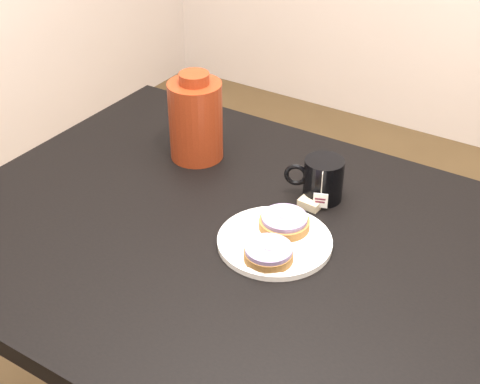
# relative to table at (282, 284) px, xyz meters

# --- Properties ---
(table) EXTENTS (1.40, 0.90, 0.75)m
(table) POSITION_rel_table_xyz_m (0.00, 0.00, 0.00)
(table) COLOR black
(table) RESTS_ON ground_plane
(plate) EXTENTS (0.22, 0.22, 0.02)m
(plate) POSITION_rel_table_xyz_m (-0.02, 0.01, 0.09)
(plate) COLOR white
(plate) RESTS_ON table
(bagel_back) EXTENTS (0.14, 0.14, 0.03)m
(bagel_back) POSITION_rel_table_xyz_m (-0.03, 0.05, 0.11)
(bagel_back) COLOR brown
(bagel_back) RESTS_ON plate
(bagel_front) EXTENTS (0.11, 0.11, 0.03)m
(bagel_front) POSITION_rel_table_xyz_m (-0.00, -0.05, 0.11)
(bagel_front) COLOR brown
(bagel_front) RESTS_ON plate
(mug) EXTENTS (0.13, 0.11, 0.09)m
(mug) POSITION_rel_table_xyz_m (-0.02, 0.20, 0.13)
(mug) COLOR black
(mug) RESTS_ON table
(teabag_pouch) EXTENTS (0.05, 0.03, 0.02)m
(teabag_pouch) POSITION_rel_table_xyz_m (-0.03, 0.16, 0.09)
(teabag_pouch) COLOR #C6B793
(teabag_pouch) RESTS_ON table
(bagel_package) EXTENTS (0.16, 0.16, 0.21)m
(bagel_package) POSITION_rel_table_xyz_m (-0.35, 0.20, 0.18)
(bagel_package) COLOR #5D1A0C
(bagel_package) RESTS_ON table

